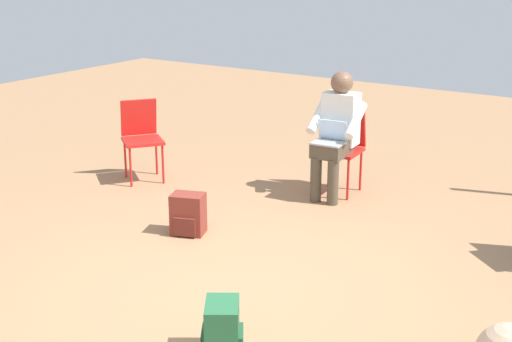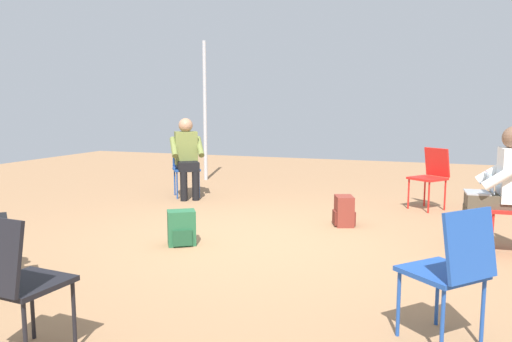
# 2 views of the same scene
# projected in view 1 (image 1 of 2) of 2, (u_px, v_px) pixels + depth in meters

# --- Properties ---
(ground_plane) EXTENTS (16.72, 16.72, 0.00)m
(ground_plane) POSITION_uv_depth(u_px,v_px,m) (230.00, 295.00, 5.10)
(ground_plane) COLOR #99704C
(chair_northwest) EXTENTS (0.58, 0.58, 0.85)m
(chair_northwest) POSITION_uv_depth(u_px,v_px,m) (141.00, 134.00, 7.56)
(chair_northwest) COLOR red
(chair_northwest) RESTS_ON ground
(chair_north) EXTENTS (0.43, 0.46, 0.85)m
(chair_north) POSITION_uv_depth(u_px,v_px,m) (343.00, 144.00, 7.17)
(chair_north) COLOR red
(chair_north) RESTS_ON ground
(person_with_laptop) EXTENTS (0.52, 0.54, 1.24)m
(person_with_laptop) POSITION_uv_depth(u_px,v_px,m) (337.00, 128.00, 6.97)
(person_with_laptop) COLOR #4C4233
(person_with_laptop) RESTS_ON ground
(backpack_near_laptop_user) EXTENTS (0.33, 0.30, 0.36)m
(backpack_near_laptop_user) POSITION_uv_depth(u_px,v_px,m) (188.00, 216.00, 6.17)
(backpack_near_laptop_user) COLOR maroon
(backpack_near_laptop_user) RESTS_ON ground
(backpack_by_empty_chair) EXTENTS (0.32, 0.34, 0.36)m
(backpack_by_empty_chair) POSITION_uv_depth(u_px,v_px,m) (222.00, 334.00, 4.29)
(backpack_by_empty_chair) COLOR #235B38
(backpack_by_empty_chair) RESTS_ON ground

